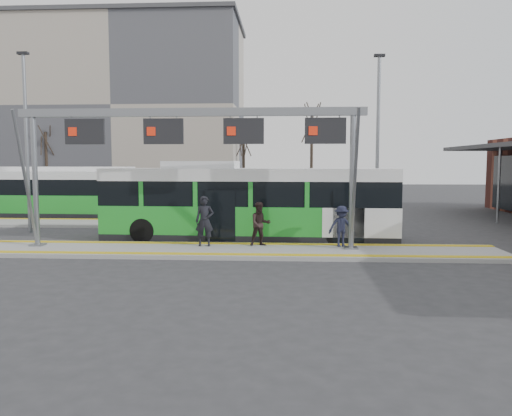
{
  "coord_description": "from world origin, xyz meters",
  "views": [
    {
      "loc": [
        3.06,
        -18.22,
        3.34
      ],
      "look_at": [
        1.8,
        3.0,
        1.4
      ],
      "focal_mm": 35.0,
      "sensor_mm": 36.0,
      "label": 1
    }
  ],
  "objects": [
    {
      "name": "apartment_block",
      "position": [
        -14.0,
        36.0,
        9.21
      ],
      "size": [
        24.5,
        12.5,
        18.4
      ],
      "color": "#A79B8B",
      "rests_on": "ground"
    },
    {
      "name": "platform_main",
      "position": [
        0.0,
        0.0,
        0.07
      ],
      "size": [
        22.0,
        3.0,
        0.15
      ],
      "primitive_type": "cube",
      "color": "gray",
      "rests_on": "ground"
    },
    {
      "name": "lamp_west",
      "position": [
        -9.17,
        4.82,
        4.48
      ],
      "size": [
        0.5,
        0.25,
        8.47
      ],
      "color": "slate",
      "rests_on": "ground"
    },
    {
      "name": "tactile_second",
      "position": [
        -4.0,
        9.15,
        0.16
      ],
      "size": [
        20.0,
        0.35,
        0.02
      ],
      "color": "gold",
      "rests_on": "platform_second"
    },
    {
      "name": "tree_left",
      "position": [
        -1.26,
        32.95,
        5.37
      ],
      "size": [
        1.4,
        1.4,
        7.09
      ],
      "color": "#382B21",
      "rests_on": "ground"
    },
    {
      "name": "tree_far",
      "position": [
        -20.6,
        30.0,
        5.46
      ],
      "size": [
        1.4,
        1.4,
        7.2
      ],
      "color": "#382B21",
      "rests_on": "ground"
    },
    {
      "name": "hero_bus",
      "position": [
        1.45,
        3.07,
        1.56
      ],
      "size": [
        12.47,
        3.11,
        3.4
      ],
      "rotation": [
        0.0,
        0.0,
        -0.04
      ],
      "color": "black",
      "rests_on": "ground"
    },
    {
      "name": "tactile_main",
      "position": [
        0.0,
        0.0,
        0.16
      ],
      "size": [
        22.0,
        2.65,
        0.02
      ],
      "color": "gold",
      "rests_on": "platform_main"
    },
    {
      "name": "gantry",
      "position": [
        -0.35,
        0.25,
        4.3
      ],
      "size": [
        13.0,
        1.68,
        5.2
      ],
      "color": "slate",
      "rests_on": "platform_main"
    },
    {
      "name": "passenger_c",
      "position": [
        5.19,
        0.74,
        0.93
      ],
      "size": [
        1.09,
        0.74,
        1.56
      ],
      "primitive_type": "imported",
      "rotation": [
        0.0,
        0.0,
        0.17
      ],
      "color": "#1C1E32",
      "rests_on": "platform_main"
    },
    {
      "name": "passenger_b",
      "position": [
        2.09,
        0.74,
        0.99
      ],
      "size": [
        0.97,
        0.85,
        1.69
      ],
      "primitive_type": "imported",
      "rotation": [
        0.0,
        0.0,
        0.29
      ],
      "color": "black",
      "rests_on": "platform_main"
    },
    {
      "name": "passenger_a",
      "position": [
        -0.03,
        0.57,
        1.11
      ],
      "size": [
        0.74,
        0.52,
        1.92
      ],
      "primitive_type": "imported",
      "rotation": [
        0.0,
        0.0,
        0.09
      ],
      "color": "black",
      "rests_on": "platform_main"
    },
    {
      "name": "bg_bus_blue",
      "position": [
        -13.02,
        13.8,
        1.52
      ],
      "size": [
        11.78,
        2.63,
        3.07
      ],
      "rotation": [
        0.0,
        0.0,
        -0.0
      ],
      "color": "black",
      "rests_on": "ground"
    },
    {
      "name": "ground",
      "position": [
        0.0,
        0.0,
        0.0
      ],
      "size": [
        120.0,
        120.0,
        0.0
      ],
      "primitive_type": "plane",
      "color": "#2D2D30",
      "rests_on": "ground"
    },
    {
      "name": "lamp_east",
      "position": [
        7.44,
        6.09,
        4.46
      ],
      "size": [
        0.5,
        0.25,
        8.43
      ],
      "color": "slate",
      "rests_on": "ground"
    },
    {
      "name": "tree_mid",
      "position": [
        5.52,
        29.97,
        7.05
      ],
      "size": [
        1.4,
        1.4,
        9.3
      ],
      "color": "#382B21",
      "rests_on": "ground"
    },
    {
      "name": "bg_bus_green",
      "position": [
        -9.12,
        11.41,
        1.39
      ],
      "size": [
        11.31,
        2.74,
        2.81
      ],
      "rotation": [
        0.0,
        0.0,
        -0.03
      ],
      "color": "black",
      "rests_on": "ground"
    },
    {
      "name": "platform_second",
      "position": [
        -4.0,
        8.0,
        0.07
      ],
      "size": [
        20.0,
        3.0,
        0.15
      ],
      "primitive_type": "cube",
      "color": "gray",
      "rests_on": "ground"
    }
  ]
}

